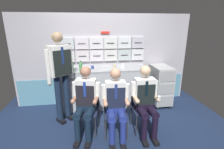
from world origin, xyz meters
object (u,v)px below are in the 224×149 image
crew_member_right (146,98)px  crew_member_standing (60,69)px  water_bottle_tall (72,66)px  folding_chair_left (88,104)px  crew_member_center (116,102)px  crew_member_left (85,99)px  folding_chair_center (115,106)px  folding_chair_right (142,103)px  paper_cup_blue (123,65)px  service_trolley (161,84)px

crew_member_right → crew_member_standing: crew_member_standing is taller
crew_member_standing → water_bottle_tall: (0.18, 0.40, -0.04)m
folding_chair_left → crew_member_center: 0.58m
crew_member_left → crew_member_standing: 0.81m
folding_chair_left → folding_chair_center: (0.47, -0.15, 0.00)m
folding_chair_left → folding_chair_right: (0.99, -0.10, 0.00)m
crew_member_left → folding_chair_left: bearing=76.6°
crew_member_standing → folding_chair_left: bearing=-37.5°
crew_member_standing → paper_cup_blue: (1.34, 0.58, -0.11)m
crew_member_left → folding_chair_right: bearing=2.9°
folding_chair_center → service_trolley: bearing=36.2°
crew_member_right → paper_cup_blue: (-0.15, 1.22, 0.30)m
water_bottle_tall → crew_member_right: bearing=-38.7°
service_trolley → folding_chair_right: (-0.76, -0.89, -0.00)m
service_trolley → water_bottle_tall: water_bottle_tall is taller
service_trolley → crew_member_center: bearing=-139.6°
folding_chair_left → crew_member_left: crew_member_left is taller
paper_cup_blue → crew_member_right: bearing=-83.0°
folding_chair_center → paper_cup_blue: size_ratio=11.12×
service_trolley → paper_cup_blue: paper_cup_blue is taller
folding_chair_center → crew_member_right: (0.52, -0.12, 0.17)m
folding_chair_center → crew_member_standing: (-0.97, 0.53, 0.57)m
crew_member_standing → crew_member_center: bearing=-35.8°
folding_chair_center → crew_member_standing: size_ratio=0.47×
folding_chair_left → water_bottle_tall: (-0.31, 0.78, 0.53)m
crew_member_left → folding_chair_right: size_ratio=1.48×
service_trolley → paper_cup_blue: (-0.91, 0.17, 0.46)m
paper_cup_blue → crew_member_standing: bearing=-156.5°
service_trolley → crew_member_right: size_ratio=0.78×
crew_member_center → water_bottle_tall: 1.39m
crew_member_left → folding_chair_center: size_ratio=1.48×
crew_member_right → folding_chair_left: bearing=165.1°
crew_member_center → paper_cup_blue: (0.38, 1.27, 0.31)m
folding_chair_right → water_bottle_tall: size_ratio=3.64×
paper_cup_blue → folding_chair_right: bearing=-82.0°
water_bottle_tall → crew_member_center: bearing=-54.7°
folding_chair_right → crew_member_standing: 1.66m
crew_member_left → crew_member_center: crew_member_left is taller
folding_chair_center → crew_member_center: size_ratio=0.68×
service_trolley → crew_member_center: size_ratio=0.79×
crew_member_standing → paper_cup_blue: 1.46m
folding_chair_left → crew_member_left: size_ratio=0.67×
crew_member_left → paper_cup_blue: size_ratio=16.51×
crew_member_left → paper_cup_blue: (0.88, 1.12, 0.30)m
folding_chair_left → paper_cup_blue: 1.36m
crew_member_center → water_bottle_tall: crew_member_center is taller
folding_chair_left → paper_cup_blue: paper_cup_blue is taller
crew_member_center → paper_cup_blue: bearing=73.3°
service_trolley → crew_member_center: crew_member_center is taller
crew_member_center → folding_chair_right: size_ratio=1.46×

